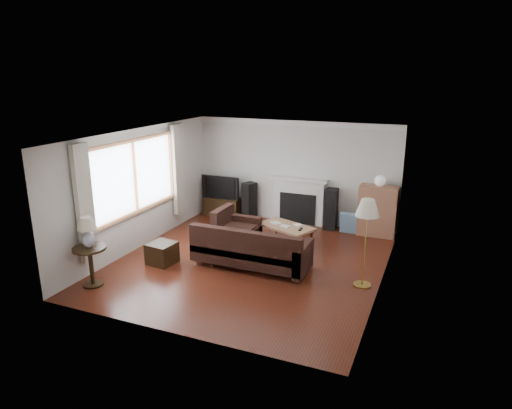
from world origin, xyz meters
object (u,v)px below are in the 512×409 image
at_px(floor_lamp, 365,244).
at_px(side_table, 91,266).
at_px(tv_stand, 223,207).
at_px(sectional_sofa, 251,248).
at_px(coffee_table, 286,235).
at_px(bookshelf, 378,211).

relative_size(floor_lamp, side_table, 2.21).
relative_size(tv_stand, sectional_sofa, 0.40).
height_order(coffee_table, side_table, side_table).
xyz_separation_m(floor_lamp, side_table, (-4.37, -1.79, -0.43)).
distance_m(bookshelf, floor_lamp, 2.72).
distance_m(tv_stand, floor_lamp, 4.91).
distance_m(sectional_sofa, side_table, 2.88).
bearing_deg(tv_stand, floor_lamp, -33.46).
distance_m(bookshelf, coffee_table, 2.22).
relative_size(coffee_table, floor_lamp, 0.73).
bearing_deg(coffee_table, side_table, -107.07).
relative_size(bookshelf, sectional_sofa, 0.48).
relative_size(sectional_sofa, coffee_table, 2.09).
xyz_separation_m(tv_stand, coffee_table, (2.20, -1.36, -0.02)).
relative_size(sectional_sofa, side_table, 3.38).
height_order(tv_stand, side_table, side_table).
height_order(bookshelf, coffee_table, bookshelf).
bearing_deg(sectional_sofa, tv_stand, 126.11).
xyz_separation_m(tv_stand, sectional_sofa, (1.95, -2.68, 0.15)).
xyz_separation_m(sectional_sofa, side_table, (-2.25, -1.80, -0.03)).
relative_size(tv_stand, bookshelf, 0.83).
xyz_separation_m(sectional_sofa, coffee_table, (0.25, 1.32, -0.16)).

